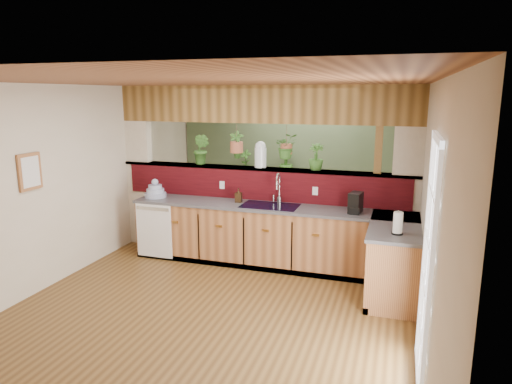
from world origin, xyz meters
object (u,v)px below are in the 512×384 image
(glass_jar, at_px, (261,154))
(shelving_console, at_px, (265,196))
(paper_towel, at_px, (398,223))
(faucet, at_px, (278,187))
(soap_dispenser, at_px, (239,195))
(coffee_maker, at_px, (355,204))
(dish_stack, at_px, (155,192))

(glass_jar, distance_m, shelving_console, 2.24)
(glass_jar, bearing_deg, paper_towel, -31.39)
(faucet, bearing_deg, glass_jar, 147.31)
(glass_jar, bearing_deg, shelving_console, 104.37)
(soap_dispenser, bearing_deg, coffee_maker, -3.64)
(soap_dispenser, height_order, paper_towel, paper_towel)
(paper_towel, bearing_deg, coffee_maker, 124.16)
(shelving_console, bearing_deg, paper_towel, -30.52)
(faucet, xyz_separation_m, soap_dispenser, (-0.59, -0.09, -0.14))
(dish_stack, height_order, coffee_maker, dish_stack)
(dish_stack, relative_size, coffee_maker, 1.19)
(paper_towel, bearing_deg, shelving_console, 128.71)
(coffee_maker, xyz_separation_m, glass_jar, (-1.47, 0.41, 0.56))
(faucet, bearing_deg, paper_towel, -31.13)
(paper_towel, distance_m, shelving_console, 4.06)
(faucet, relative_size, shelving_console, 0.33)
(dish_stack, relative_size, soap_dispenser, 1.58)
(soap_dispenser, distance_m, shelving_console, 2.28)
(soap_dispenser, relative_size, coffee_maker, 0.76)
(shelving_console, bearing_deg, faucet, -47.90)
(coffee_maker, xyz_separation_m, paper_towel, (0.56, -0.82, -0.00))
(faucet, distance_m, glass_jar, 0.60)
(paper_towel, distance_m, glass_jar, 2.44)
(soap_dispenser, relative_size, shelving_console, 0.15)
(faucet, xyz_separation_m, glass_jar, (-0.34, 0.22, 0.44))
(soap_dispenser, relative_size, glass_jar, 0.54)
(glass_jar, xyz_separation_m, shelving_console, (-0.49, 1.90, -1.09))
(dish_stack, relative_size, glass_jar, 0.85)
(glass_jar, height_order, shelving_console, glass_jar)
(dish_stack, bearing_deg, shelving_console, 64.32)
(faucet, height_order, coffee_maker, faucet)
(dish_stack, distance_m, paper_towel, 3.71)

